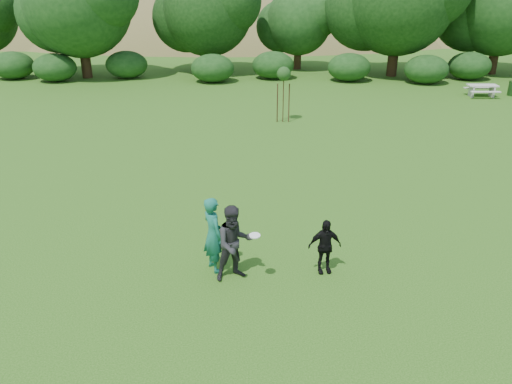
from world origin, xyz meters
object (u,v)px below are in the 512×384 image
(player_grey, at_px, (234,243))
(player_black, at_px, (325,246))
(player_teal, at_px, (213,234))
(sapling, at_px, (284,75))
(picnic_table, at_px, (482,89))

(player_grey, xyz_separation_m, player_black, (2.27, 0.32, -0.25))
(player_grey, bearing_deg, player_black, -13.54)
(player_teal, height_order, player_grey, player_teal)
(sapling, distance_m, picnic_table, 14.26)
(player_grey, xyz_separation_m, sapling, (1.74, 14.70, 1.43))
(sapling, height_order, picnic_table, sapling)
(sapling, bearing_deg, player_black, -87.87)
(player_black, bearing_deg, picnic_table, 49.26)
(player_black, distance_m, picnic_table, 23.84)
(picnic_table, bearing_deg, player_grey, -124.87)
(player_grey, height_order, picnic_table, player_grey)
(picnic_table, bearing_deg, sapling, -154.48)
(player_grey, bearing_deg, sapling, 61.80)
(picnic_table, bearing_deg, player_black, -120.82)
(player_teal, height_order, sapling, sapling)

